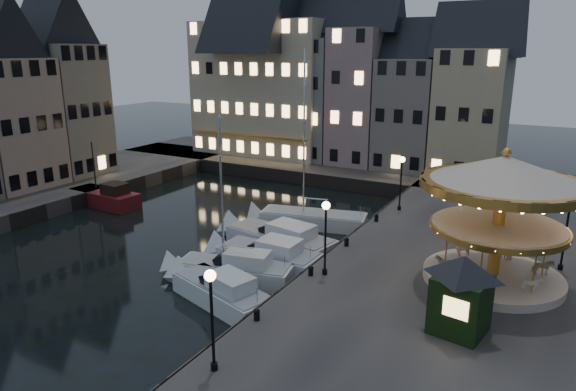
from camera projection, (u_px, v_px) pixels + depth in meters
The scene contains 31 objects.
ground at pixel (210, 276), 31.07m from camera, with size 160.00×160.00×0.00m, color black.
quay_east at pixel (469, 277), 29.39m from camera, with size 16.00×56.00×1.30m, color #474442.
quay_north at pixel (304, 164), 58.16m from camera, with size 44.00×12.00×1.30m, color #474442.
quaywall_e at pixel (341, 251), 33.13m from camera, with size 0.15×44.00×1.30m, color #47423A.
quaywall_n at pixel (295, 178), 52.19m from camera, with size 48.00×0.15×1.30m, color #47423A.
quaywall_w at pixel (44, 212), 40.99m from camera, with size 0.15×44.00×1.30m, color #47423A.
streetlamp_a at pixel (211, 306), 19.04m from camera, with size 0.44×0.44×4.17m.
streetlamp_b at pixel (326, 228), 27.44m from camera, with size 0.44×0.44×4.17m.
streetlamp_c at pixel (401, 175), 38.79m from camera, with size 0.44×0.44×4.17m.
streetlamp_d at pixel (567, 224), 28.04m from camera, with size 0.44×0.44×4.17m.
bollard_a at pixel (257, 314), 23.34m from camera, with size 0.30×0.30×0.57m.
bollard_b at pixel (311, 270), 27.97m from camera, with size 0.30×0.30×0.57m.
bollard_c at pixel (347, 241), 32.17m from camera, with size 0.30×0.30×0.57m.
bollard_d at pixel (376, 217), 36.79m from camera, with size 0.30×0.30×0.57m.
townhouse_na at pixel (230, 95), 63.27m from camera, with size 5.50×8.00×12.80m.
townhouse_nb at pixel (267, 93), 60.58m from camera, with size 6.16×8.00×13.80m.
townhouse_nc at pixel (313, 90), 57.62m from camera, with size 6.82×8.00×14.80m.
townhouse_nd at pixel (361, 88), 54.79m from camera, with size 5.50×8.00×15.80m.
townhouse_ne at pixel (411, 104), 52.66m from camera, with size 6.16×8.00×12.80m.
townhouse_nf at pixel (472, 102), 49.69m from camera, with size 6.82×8.00×13.80m.
townhouse_wb at pixel (3, 112), 45.14m from camera, with size 8.80×6.40×13.00m.
townhouse_wc at pixel (62, 100), 50.11m from camera, with size 8.80×5.50×14.20m.
hotel_corner at pixel (267, 80), 60.15m from camera, with size 17.60×9.00×16.80m.
motorboat_b at pixel (218, 291), 27.72m from camera, with size 7.52×4.12×2.15m.
motorboat_c at pixel (228, 270), 30.27m from camera, with size 7.88×3.50×10.43m.
motorboat_d at pixel (264, 256), 32.39m from camera, with size 7.55×2.60×2.15m.
motorboat_e at pixel (276, 238), 35.42m from camera, with size 9.08×4.05×2.15m.
motorboat_f at pixel (306, 219), 39.75m from camera, with size 9.13×4.25×12.11m.
red_fishing_boat at pixel (106, 198), 44.84m from camera, with size 6.89×2.69×5.73m.
carousel at pixel (502, 195), 26.08m from camera, with size 8.23×8.23×7.20m.
ticket_kiosk at pixel (463, 281), 21.84m from camera, with size 3.44×3.44×4.03m.
Camera 1 is at (18.04, -22.63, 13.19)m, focal length 32.00 mm.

